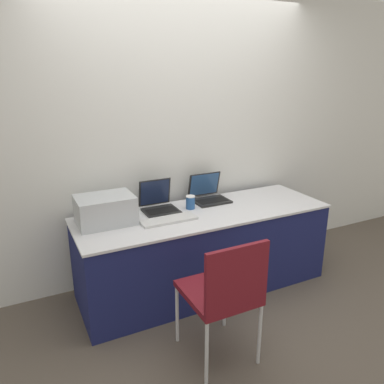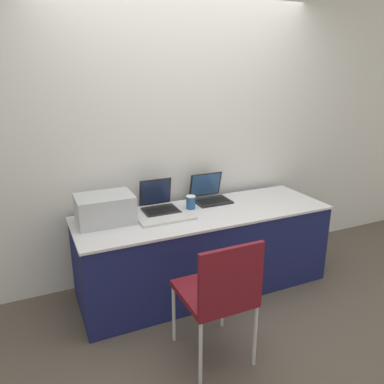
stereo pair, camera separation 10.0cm
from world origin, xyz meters
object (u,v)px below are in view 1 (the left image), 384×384
at_px(coffee_cup, 190,202).
at_px(chair, 224,290).
at_px(laptop_left, 159,204).
at_px(laptop_right, 209,195).
at_px(external_keyboard, 169,220).
at_px(printer, 105,209).

bearing_deg(coffee_cup, chair, -104.01).
xyz_separation_m(laptop_left, laptop_right, (0.51, 0.04, -0.00)).
relative_size(laptop_left, external_keyboard, 0.63).
distance_m(printer, coffee_cup, 0.75).
xyz_separation_m(laptop_right, coffee_cup, (-0.25, -0.12, 0.00)).
height_order(printer, chair, printer).
xyz_separation_m(printer, coffee_cup, (0.74, 0.00, -0.06)).
bearing_deg(chair, coffee_cup, 75.99).
bearing_deg(laptop_right, external_keyboard, -150.17).
distance_m(laptop_right, external_keyboard, 0.62).
height_order(coffee_cup, chair, chair).
relative_size(laptop_left, laptop_right, 0.91).
bearing_deg(laptop_right, laptop_left, -175.53).
relative_size(printer, external_keyboard, 0.96).
bearing_deg(printer, external_keyboard, -21.35).
height_order(laptop_left, external_keyboard, laptop_left).
bearing_deg(laptop_left, chair, -89.13).
height_order(external_keyboard, coffee_cup, coffee_cup).
bearing_deg(external_keyboard, laptop_left, 85.61).
xyz_separation_m(laptop_right, external_keyboard, (-0.53, -0.31, -0.04)).
bearing_deg(chair, laptop_left, 90.87).
bearing_deg(chair, printer, 116.76).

